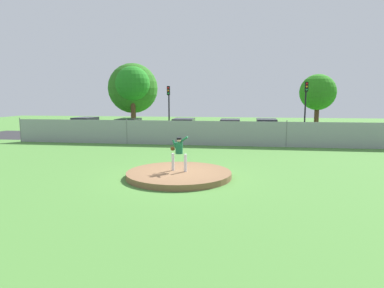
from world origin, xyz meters
TOP-DOWN VIEW (x-y plane):
  - ground_plane at (0.00, 6.00)m, footprint 80.00×80.00m
  - asphalt_strip at (0.00, 14.50)m, footprint 44.00×7.00m
  - pitchers_mound at (0.00, 0.00)m, footprint 4.61×4.61m
  - pitcher_youth at (-0.02, 0.13)m, footprint 0.82×0.32m
  - baseball at (0.13, 1.24)m, footprint 0.07×0.07m
  - chainlink_fence at (0.00, 10.00)m, footprint 29.35×0.07m
  - parked_car_silver at (4.75, 14.13)m, footprint 1.87×4.25m
  - parked_car_charcoal at (-7.10, 14.03)m, footprint 2.06×4.63m
  - parked_car_burgundy at (1.77, 14.10)m, footprint 1.81×4.11m
  - parked_car_champagne at (-2.24, 14.38)m, footprint 2.06×4.58m
  - parked_car_teal at (-11.30, 14.41)m, footprint 2.01×4.25m
  - traffic_light_near at (-4.50, 18.71)m, footprint 0.28×0.46m
  - traffic_light_far at (8.58, 18.32)m, footprint 0.28×0.46m
  - tree_broad_left at (-9.96, 24.15)m, footprint 5.80×5.80m
  - tree_slender_far at (-9.34, 22.17)m, footprint 3.83×3.83m
  - tree_broad_right at (10.58, 22.84)m, footprint 3.75×3.75m

SIDE VIEW (x-z plane):
  - ground_plane at x=0.00m, z-range 0.00..0.00m
  - asphalt_strip at x=0.00m, z-range 0.00..0.01m
  - pitchers_mound at x=0.00m, z-range 0.00..0.26m
  - baseball at x=0.13m, z-range 0.26..0.33m
  - parked_car_burgundy at x=1.77m, z-range -0.04..1.64m
  - parked_car_charcoal at x=-7.10m, z-range -0.03..1.63m
  - parked_car_teal at x=-11.30m, z-range -0.05..1.67m
  - parked_car_champagne at x=-2.24m, z-range -0.03..1.66m
  - parked_car_silver at x=4.75m, z-range -0.05..1.68m
  - chainlink_fence at x=0.00m, z-range -0.05..1.85m
  - pitcher_youth at x=-0.02m, z-range 0.40..1.97m
  - traffic_light_near at x=-4.50m, z-range 0.86..5.47m
  - traffic_light_far at x=8.58m, z-range 0.90..5.83m
  - tree_broad_right at x=10.58m, z-range 1.05..6.98m
  - tree_broad_left at x=-9.96m, z-range 0.82..8.28m
  - tree_slender_far at x=-9.34m, z-range 1.50..8.44m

